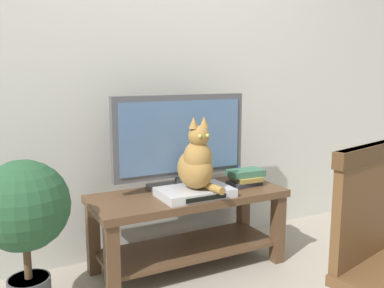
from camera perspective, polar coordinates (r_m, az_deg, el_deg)
The scene contains 7 objects.
back_wall at distance 2.80m, azimuth -5.73°, elevation 13.82°, with size 7.00×0.12×2.80m, color beige.
tv_stand at distance 2.58m, azimuth -0.52°, elevation -9.81°, with size 1.18×0.49×0.48m.
tv at distance 2.56m, azimuth -1.59°, elevation 0.49°, with size 0.87×0.20×0.59m.
media_box at distance 2.45m, azimuth 0.41°, elevation -6.64°, with size 0.42×0.28×0.05m.
cat at distance 2.39m, azimuth 0.61°, elevation -2.56°, with size 0.19×0.33×0.42m.
book_stack at distance 2.72m, azimuth 7.32°, elevation -4.54°, with size 0.25×0.17×0.10m.
potted_plant at distance 2.14m, azimuth -22.02°, elevation -9.08°, with size 0.43×0.43×0.80m.
Camera 1 is at (-1.05, -1.62, 1.19)m, focal length 38.87 mm.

